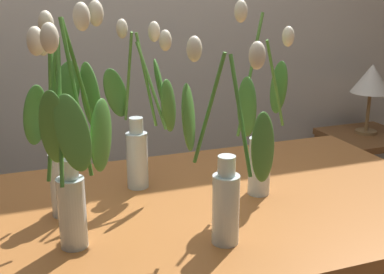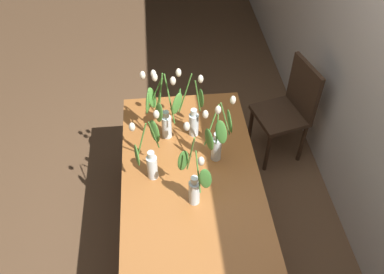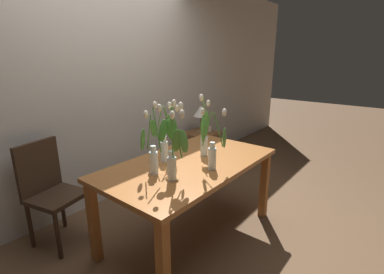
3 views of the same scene
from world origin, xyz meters
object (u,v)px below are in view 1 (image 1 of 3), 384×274
object	(u,v)px
tulip_vase_1	(74,158)
tulip_vase_4	(58,154)
tulip_vase_2	(141,126)
side_table	(366,154)
tulip_vase_3	(260,138)
dining_table	(195,231)
table_lamp	(371,81)
tulip_vase_0	(225,179)

from	to	relation	value
tulip_vase_1	tulip_vase_4	world-z (taller)	tulip_vase_1
tulip_vase_1	tulip_vase_2	world-z (taller)	tulip_vase_1
tulip_vase_2	side_table	xyz separation A→B (m)	(1.51, 0.74, -0.51)
tulip_vase_3	side_table	world-z (taller)	tulip_vase_3
dining_table	tulip_vase_4	distance (m)	0.47
tulip_vase_2	tulip_vase_3	world-z (taller)	tulip_vase_3
tulip_vase_2	side_table	size ratio (longest dim) A/B	0.95
tulip_vase_4	tulip_vase_3	bearing A→B (deg)	-4.62
tulip_vase_4	side_table	bearing A→B (deg)	26.09
table_lamp	dining_table	bearing A→B (deg)	-146.18
tulip_vase_0	tulip_vase_3	world-z (taller)	tulip_vase_3
tulip_vase_2	table_lamp	size ratio (longest dim) A/B	1.32
tulip_vase_2	table_lamp	bearing A→B (deg)	26.58
tulip_vase_2	side_table	distance (m)	1.76
tulip_vase_4	dining_table	bearing A→B (deg)	-7.41
tulip_vase_0	tulip_vase_3	distance (m)	0.34
side_table	tulip_vase_3	bearing A→B (deg)	-142.31
tulip_vase_2	tulip_vase_4	xyz separation A→B (m)	(-0.27, -0.13, -0.02)
tulip_vase_4	side_table	distance (m)	2.04
tulip_vase_4	table_lamp	distance (m)	1.99
dining_table	tulip_vase_2	distance (m)	0.36
tulip_vase_0	tulip_vase_2	distance (m)	0.45
tulip_vase_3	table_lamp	distance (m)	1.52
tulip_vase_3	table_lamp	xyz separation A→B (m)	(1.19, 0.94, -0.07)
tulip_vase_1	tulip_vase_3	distance (m)	0.59
tulip_vase_0	tulip_vase_2	size ratio (longest dim) A/B	0.98
tulip_vase_3	tulip_vase_4	size ratio (longest dim) A/B	1.03
dining_table	tulip_vase_0	distance (m)	0.37
side_table	table_lamp	size ratio (longest dim) A/B	1.38
tulip_vase_0	tulip_vase_2	xyz separation A→B (m)	(-0.09, 0.44, 0.03)
tulip_vase_1	table_lamp	distance (m)	2.08
tulip_vase_3	tulip_vase_1	bearing A→B (deg)	-164.62
dining_table	tulip_vase_1	xyz separation A→B (m)	(-0.36, -0.15, 0.33)
tulip_vase_2	tulip_vase_3	size ratio (longest dim) A/B	0.90
tulip_vase_4	side_table	size ratio (longest dim) A/B	1.03
tulip_vase_0	tulip_vase_1	world-z (taller)	tulip_vase_1
tulip_vase_4	side_table	world-z (taller)	tulip_vase_4
dining_table	tulip_vase_0	bearing A→B (deg)	-93.52
tulip_vase_0	tulip_vase_4	distance (m)	0.47
tulip_vase_0	side_table	world-z (taller)	tulip_vase_0
tulip_vase_2	tulip_vase_1	bearing A→B (deg)	-126.14
tulip_vase_0	side_table	xyz separation A→B (m)	(1.42, 1.17, -0.48)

